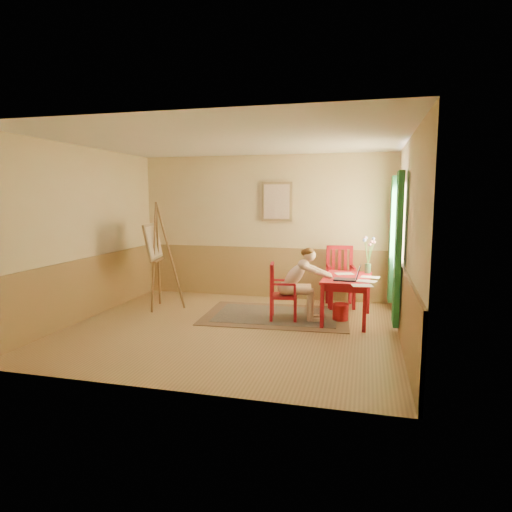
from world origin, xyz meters
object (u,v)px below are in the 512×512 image
(laptop, at_px, (349,277))
(easel, at_px, (155,246))
(figure, at_px, (299,281))
(table, at_px, (347,282))
(chair_back, at_px, (340,276))
(chair_left, at_px, (281,292))

(laptop, bearing_deg, easel, 174.77)
(figure, xyz_separation_m, laptop, (0.79, -0.13, 0.11))
(table, distance_m, easel, 3.39)
(figure, height_order, laptop, figure)
(laptop, bearing_deg, chair_back, 99.21)
(table, bearing_deg, chair_left, -168.65)
(table, relative_size, chair_left, 1.33)
(table, height_order, figure, figure)
(chair_left, bearing_deg, easel, 174.74)
(laptop, height_order, easel, easel)
(table, bearing_deg, chair_back, 99.55)
(table, relative_size, figure, 1.04)
(chair_left, xyz_separation_m, figure, (0.30, 0.03, 0.19))
(figure, distance_m, easel, 2.66)
(chair_left, distance_m, laptop, 1.13)
(laptop, bearing_deg, chair_left, 174.82)
(chair_back, bearing_deg, chair_left, -126.36)
(table, bearing_deg, figure, -166.78)
(table, xyz_separation_m, figure, (-0.74, -0.17, 0.03))
(chair_left, bearing_deg, figure, 6.60)
(chair_left, relative_size, laptop, 2.28)
(laptop, relative_size, easel, 0.21)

